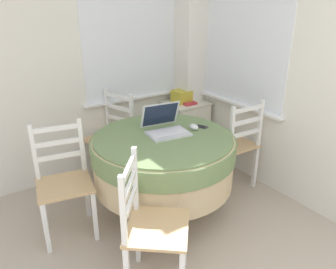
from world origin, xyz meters
The scene contains 12 objects.
corner_room_shell centered at (1.04, 1.93, 1.28)m, with size 4.09×4.94×2.55m.
round_dining_table centered at (0.70, 2.01, 0.55)m, with size 1.22×1.22×0.73m.
laptop centered at (0.76, 2.07, 0.79)m, with size 0.38×0.37×0.24m.
computer_mouse centered at (1.00, 1.98, 0.76)m, with size 0.06×0.10×0.05m.
cell_phone centered at (1.10, 1.99, 0.74)m, with size 0.09×0.12×0.01m.
dining_chair_near_back_window centered at (0.59, 2.84, 0.45)m, with size 0.50×0.52×0.92m.
dining_chair_near_right_window centered at (1.52, 1.97, 0.45)m, with size 0.43×0.40×0.92m.
dining_chair_camera_near centered at (0.18, 1.36, 0.45)m, with size 0.56×0.57×0.92m.
dining_chair_left_flank centered at (-0.11, 2.22, 0.45)m, with size 0.48×0.46×0.92m.
corner_cabinet centered at (1.56, 2.84, 0.34)m, with size 0.47×0.43×0.68m.
storage_box centered at (1.52, 2.88, 0.75)m, with size 0.18×0.20×0.14m.
book_on_cabinet centered at (1.54, 2.80, 0.69)m, with size 0.15×0.20×0.02m.
Camera 1 is at (-0.68, -0.11, 1.79)m, focal length 35.00 mm.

